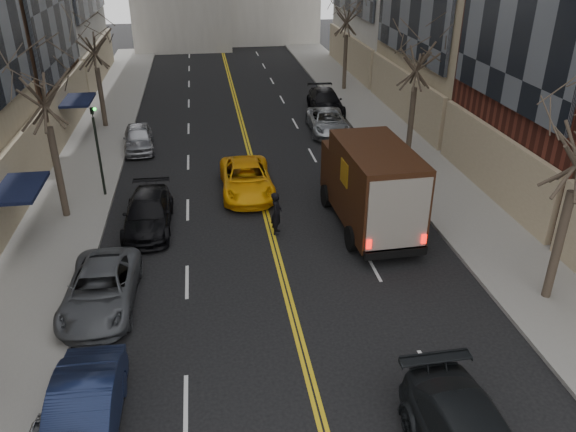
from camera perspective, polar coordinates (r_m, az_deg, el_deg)
name	(u,v)px	position (r m, az deg, el deg)	size (l,w,h in m)	color
sidewalk_left	(88,160)	(33.17, -19.67, 5.38)	(4.00, 66.00, 0.15)	slate
sidewalk_right	(399,143)	(34.50, 11.24, 7.27)	(4.00, 66.00, 0.15)	slate
tree_lf_mid	(37,68)	(24.80, -24.10, 13.53)	(3.20, 3.20, 8.91)	#382D23
tree_lf_far	(91,31)	(37.42, -19.35, 17.28)	(3.20, 3.20, 8.12)	#382D23
tree_rt_mid	(419,44)	(31.09, 13.16, 16.61)	(3.20, 3.20, 8.32)	#382D23
tree_rt_far	(348,1)	(45.17, 6.09, 20.90)	(3.20, 3.20, 9.11)	#382D23
traffic_signal	(97,141)	(27.34, -18.85, 7.20)	(0.29, 0.26, 4.70)	black
ups_truck	(370,186)	(23.72, 8.33, 3.05)	(3.01, 6.98, 3.77)	black
taxi	(246,179)	(27.21, -4.24, 3.78)	(2.40, 5.21, 1.45)	#F6A90A
pedestrian	(277,213)	(23.33, -1.16, 0.29)	(0.68, 0.45, 1.87)	black
parked_lf_b	(84,415)	(15.53, -20.04, -18.45)	(1.59, 4.55, 1.50)	#101833
parked_lf_c	(101,289)	(19.98, -18.49, -7.08)	(2.27, 4.91, 1.37)	#4C4F54
parked_lf_d	(148,213)	(24.58, -14.02, 0.27)	(1.94, 4.78, 1.39)	black
parked_lf_e	(139,138)	(33.94, -14.95, 7.67)	(1.65, 4.11, 1.40)	#9D9EA4
parked_rt_a	(371,176)	(27.99, 8.48, 4.04)	(1.35, 3.87, 1.28)	#474A4E
parked_rt_b	(328,122)	(35.90, 4.07, 9.55)	(2.31, 5.01, 1.39)	#A1A5A8
parked_rt_c	(325,102)	(40.15, 3.82, 11.53)	(2.12, 5.22, 1.52)	black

